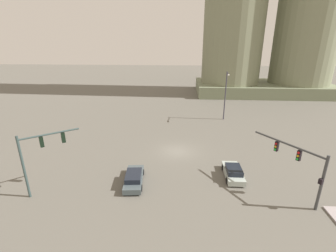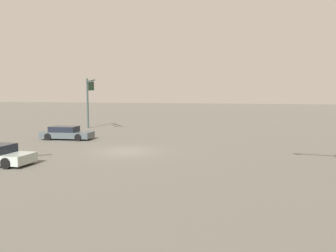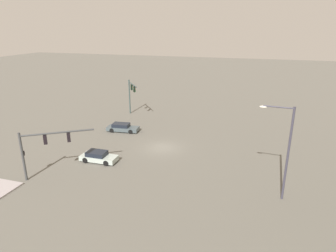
# 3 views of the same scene
# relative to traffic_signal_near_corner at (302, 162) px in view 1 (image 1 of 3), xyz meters

# --- Properties ---
(ground_plane) EXTENTS (231.72, 231.72, 0.00)m
(ground_plane) POSITION_rel_traffic_signal_near_corner_xyz_m (-10.91, 8.97, -3.61)
(ground_plane) COLOR #605D54
(traffic_signal_near_corner) EXTENTS (4.11, 6.18, 5.07)m
(traffic_signal_near_corner) POSITION_rel_traffic_signal_near_corner_xyz_m (0.00, 0.00, 0.00)
(traffic_signal_near_corner) COLOR #3A3C3D
(traffic_signal_near_corner) RESTS_ON ground
(traffic_signal_opposite_side) EXTENTS (4.11, 3.28, 6.00)m
(traffic_signal_opposite_side) POSITION_rel_traffic_signal_near_corner_xyz_m (-23.07, -0.65, 0.58)
(traffic_signal_opposite_side) COLOR #324442
(traffic_signal_opposite_side) RESTS_ON ground
(streetlamp_curved_arm) EXTENTS (0.46, 2.84, 8.56)m
(streetlamp_curved_arm) POSITION_rel_traffic_signal_near_corner_xyz_m (-2.99, 22.58, 1.37)
(streetlamp_curved_arm) COLOR #3A3846
(streetlamp_curved_arm) RESTS_ON ground
(sedan_car_approaching) EXTENTS (1.84, 4.25, 1.21)m
(sedan_car_approaching) POSITION_rel_traffic_signal_near_corner_xyz_m (-4.95, 3.18, -3.04)
(sedan_car_approaching) COLOR #ABB8B0
(sedan_car_approaching) RESTS_ON ground
(sedan_car_waiting_far) EXTENTS (2.17, 4.79, 1.21)m
(sedan_car_waiting_far) POSITION_rel_traffic_signal_near_corner_xyz_m (-15.06, 1.34, -3.03)
(sedan_car_waiting_far) COLOR #465256
(sedan_car_waiting_far) RESTS_ON ground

